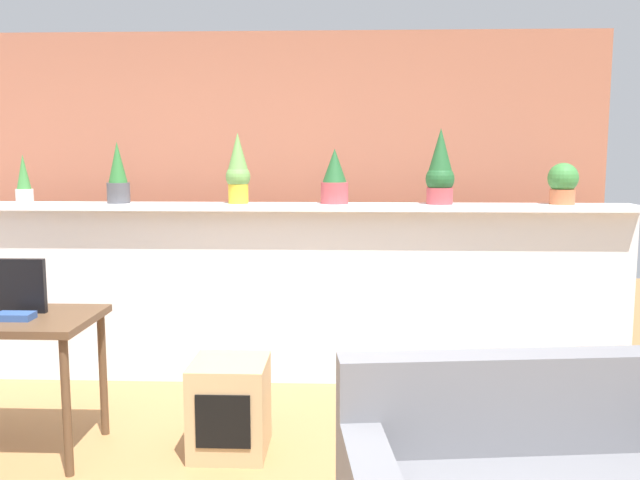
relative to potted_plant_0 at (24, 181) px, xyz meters
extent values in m
cube|color=silver|center=(1.82, 0.00, -0.80)|extent=(4.74, 0.16, 1.21)
cube|color=silver|center=(1.82, -0.04, -0.17)|extent=(4.74, 0.30, 0.04)
cube|color=#AD664C|center=(1.82, 0.60, -0.16)|extent=(4.74, 0.10, 2.50)
cylinder|color=silver|center=(0.00, 0.00, -0.10)|extent=(0.12, 0.12, 0.09)
cone|color=#3D843D|center=(0.00, 0.00, 0.06)|extent=(0.10, 0.10, 0.24)
cylinder|color=#4C4C51|center=(0.68, -0.04, -0.08)|extent=(0.15, 0.15, 0.14)
cone|color=#2D7033|center=(0.68, -0.04, 0.13)|extent=(0.13, 0.13, 0.28)
cylinder|color=gold|center=(1.50, -0.03, -0.08)|extent=(0.14, 0.14, 0.13)
sphere|color=#669E4C|center=(1.50, -0.03, 0.03)|extent=(0.17, 0.17, 0.17)
cone|color=#669E4C|center=(1.50, -0.03, 0.20)|extent=(0.14, 0.14, 0.26)
cylinder|color=#B7474C|center=(2.16, -0.02, -0.08)|extent=(0.19, 0.19, 0.15)
cone|color=#235B2D|center=(2.16, -0.02, 0.11)|extent=(0.16, 0.16, 0.23)
cylinder|color=#B7474C|center=(2.87, -0.03, -0.10)|extent=(0.18, 0.18, 0.11)
sphere|color=#235B2D|center=(2.87, -0.03, 0.02)|extent=(0.19, 0.19, 0.19)
cone|color=#235B2D|center=(2.87, -0.03, 0.21)|extent=(0.17, 0.17, 0.30)
cylinder|color=#C66B42|center=(3.69, -0.02, -0.10)|extent=(0.17, 0.17, 0.10)
sphere|color=#3D843D|center=(3.69, -0.02, 0.03)|extent=(0.20, 0.20, 0.20)
cylinder|color=brown|center=(0.87, -1.47, -1.05)|extent=(0.04, 0.04, 0.71)
cylinder|color=brown|center=(0.87, -0.97, -1.05)|extent=(0.04, 0.04, 0.71)
cube|color=tan|center=(1.62, -1.16, -1.16)|extent=(0.40, 0.40, 0.50)
cube|color=black|center=(1.62, -1.35, -1.16)|extent=(0.28, 0.04, 0.28)
cube|color=#2D4C8C|center=(0.55, -1.29, -0.64)|extent=(0.19, 0.11, 0.04)
cube|color=slate|center=(2.99, -1.94, -0.81)|extent=(1.57, 0.33, 0.40)
cube|color=slate|center=(2.33, -2.31, -0.93)|extent=(0.24, 0.77, 0.16)
camera|label=1|loc=(2.25, -4.59, 0.20)|focal=37.74mm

